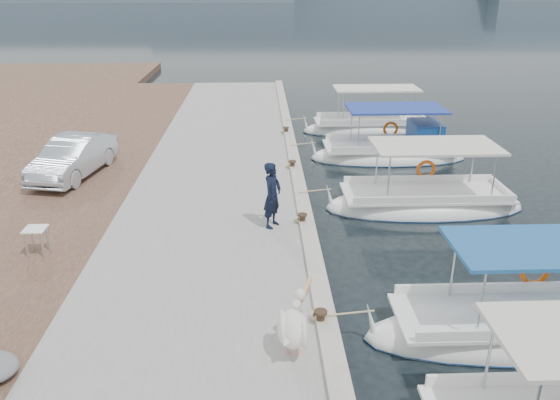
# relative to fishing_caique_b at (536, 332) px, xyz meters

# --- Properties ---
(ground) EXTENTS (400.00, 400.00, 0.00)m
(ground) POSITION_rel_fishing_caique_b_xyz_m (-4.36, 3.42, -0.12)
(ground) COLOR black
(ground) RESTS_ON ground
(concrete_quay) EXTENTS (6.00, 40.00, 0.50)m
(concrete_quay) POSITION_rel_fishing_caique_b_xyz_m (-7.36, 8.42, 0.13)
(concrete_quay) COLOR gray
(concrete_quay) RESTS_ON ground
(quay_curb) EXTENTS (0.44, 40.00, 0.12)m
(quay_curb) POSITION_rel_fishing_caique_b_xyz_m (-4.58, 8.42, 0.44)
(quay_curb) COLOR #B0A99C
(quay_curb) RESTS_ON concrete_quay
(cobblestone_strip) EXTENTS (4.00, 40.00, 0.50)m
(cobblestone_strip) POSITION_rel_fishing_caique_b_xyz_m (-12.36, 8.42, 0.13)
(cobblestone_strip) COLOR #52362B
(cobblestone_strip) RESTS_ON ground
(fishing_caique_b) EXTENTS (7.54, 2.17, 2.83)m
(fishing_caique_b) POSITION_rel_fishing_caique_b_xyz_m (0.00, 0.00, 0.00)
(fishing_caique_b) COLOR white
(fishing_caique_b) RESTS_ON ground
(fishing_caique_c) EXTENTS (6.70, 2.44, 2.83)m
(fishing_caique_c) POSITION_rel_fishing_caique_b_xyz_m (-0.42, 7.12, -0.00)
(fishing_caique_c) COLOR white
(fishing_caique_c) RESTS_ON ground
(fishing_caique_d) EXTENTS (6.69, 2.47, 2.83)m
(fishing_caique_d) POSITION_rel_fishing_caique_b_xyz_m (-0.31, 12.59, 0.07)
(fishing_caique_d) COLOR white
(fishing_caique_d) RESTS_ON ground
(fishing_caique_e) EXTENTS (6.87, 2.10, 2.83)m
(fishing_caique_e) POSITION_rel_fishing_caique_b_xyz_m (-0.33, 16.99, 0.00)
(fishing_caique_e) COLOR white
(fishing_caique_e) RESTS_ON ground
(mooring_bollards) EXTENTS (0.28, 20.28, 0.33)m
(mooring_bollards) POSITION_rel_fishing_caique_b_xyz_m (-4.71, 4.92, 0.57)
(mooring_bollards) COLOR black
(mooring_bollards) RESTS_ON concrete_quay
(pelican) EXTENTS (0.86, 1.54, 1.21)m
(pelican) POSITION_rel_fishing_caique_b_xyz_m (-5.33, -1.02, 1.00)
(pelican) COLOR tan
(pelican) RESTS_ON concrete_quay
(fisherman) EXTENTS (0.75, 0.84, 1.94)m
(fisherman) POSITION_rel_fishing_caique_b_xyz_m (-5.58, 4.83, 1.34)
(fisherman) COLOR black
(fisherman) RESTS_ON concrete_quay
(parked_car) EXTENTS (2.32, 4.52, 1.42)m
(parked_car) POSITION_rel_fishing_caique_b_xyz_m (-12.68, 9.49, 1.08)
(parked_car) COLOR silver
(parked_car) RESTS_ON cobblestone_strip
(folding_table) EXTENTS (0.55, 0.55, 0.73)m
(folding_table) POSITION_rel_fishing_caique_b_xyz_m (-11.75, 3.33, 0.90)
(folding_table) COLOR silver
(folding_table) RESTS_ON cobblestone_strip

